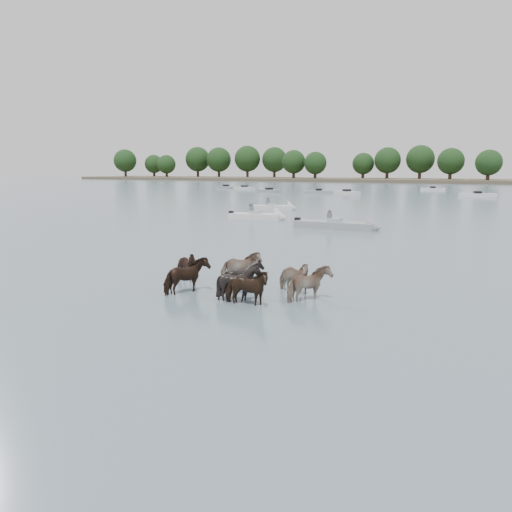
% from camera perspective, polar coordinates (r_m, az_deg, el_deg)
% --- Properties ---
extents(ground, '(400.00, 400.00, 0.00)m').
position_cam_1_polar(ground, '(14.39, 0.31, -6.76)').
color(ground, '#4D5F6F').
rests_on(ground, ground).
extents(shoreline, '(160.00, 30.00, 1.00)m').
position_cam_1_polar(shoreline, '(179.35, 2.62, 8.68)').
color(shoreline, '#4C4233').
rests_on(shoreline, ground).
extents(pony_herd, '(6.66, 4.05, 1.33)m').
position_cam_1_polar(pony_herd, '(16.84, -1.70, -2.55)').
color(pony_herd, black).
rests_on(pony_herd, ground).
extents(motorboat_a, '(4.98, 2.48, 1.92)m').
position_cam_1_polar(motorboat_a, '(41.39, 0.93, 4.46)').
color(motorboat_a, silver).
rests_on(motorboat_a, ground).
extents(motorboat_b, '(6.23, 1.76, 1.92)m').
position_cam_1_polar(motorboat_b, '(35.43, 10.13, 3.39)').
color(motorboat_b, gray).
rests_on(motorboat_b, ground).
extents(motorboat_f, '(4.81, 3.36, 1.92)m').
position_cam_1_polar(motorboat_f, '(50.87, 2.57, 5.46)').
color(motorboat_f, silver).
rests_on(motorboat_f, ground).
extents(distant_flotilla, '(103.64, 25.04, 0.93)m').
position_cam_1_polar(distant_flotilla, '(89.34, 24.50, 6.49)').
color(distant_flotilla, gray).
rests_on(distant_flotilla, ground).
extents(treeline, '(143.04, 22.79, 12.56)m').
position_cam_1_polar(treeline, '(183.14, 1.44, 10.71)').
color(treeline, '#382619').
rests_on(treeline, ground).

